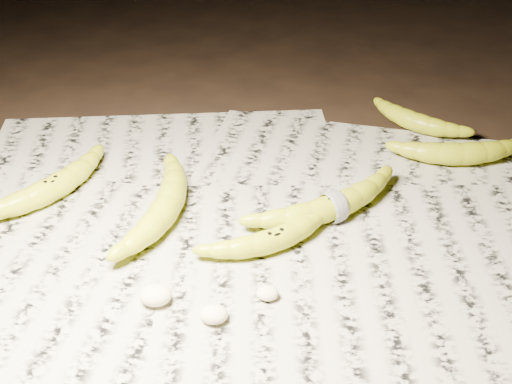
# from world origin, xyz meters

# --- Properties ---
(ground) EXTENTS (3.00, 3.00, 0.00)m
(ground) POSITION_xyz_m (0.00, 0.00, 0.00)
(ground) COLOR black
(ground) RESTS_ON ground
(newspaper_patch) EXTENTS (0.90, 0.70, 0.01)m
(newspaper_patch) POSITION_xyz_m (0.03, 0.02, 0.00)
(newspaper_patch) COLOR #A8A490
(newspaper_patch) RESTS_ON ground
(banana_left_a) EXTENTS (0.17, 0.20, 0.04)m
(banana_left_a) POSITION_xyz_m (-0.28, 0.07, 0.03)
(banana_left_a) COLOR yellow
(banana_left_a) RESTS_ON newspaper_patch
(banana_left_b) EXTENTS (0.10, 0.22, 0.04)m
(banana_left_b) POSITION_xyz_m (-0.11, 0.04, 0.03)
(banana_left_b) COLOR yellow
(banana_left_b) RESTS_ON newspaper_patch
(banana_center) EXTENTS (0.18, 0.14, 0.03)m
(banana_center) POSITION_xyz_m (0.04, -0.02, 0.02)
(banana_center) COLOR yellow
(banana_center) RESTS_ON newspaper_patch
(banana_taped) EXTENTS (0.22, 0.17, 0.04)m
(banana_taped) POSITION_xyz_m (0.12, 0.05, 0.03)
(banana_taped) COLOR yellow
(banana_taped) RESTS_ON newspaper_patch
(banana_upper_a) EXTENTS (0.19, 0.08, 0.04)m
(banana_upper_a) POSITION_xyz_m (0.32, 0.21, 0.03)
(banana_upper_a) COLOR yellow
(banana_upper_a) RESTS_ON newspaper_patch
(banana_upper_b) EXTENTS (0.16, 0.13, 0.03)m
(banana_upper_b) POSITION_xyz_m (0.26, 0.31, 0.02)
(banana_upper_b) COLOR yellow
(banana_upper_b) RESTS_ON newspaper_patch
(measuring_tape) EXTENTS (0.03, 0.04, 0.05)m
(measuring_tape) POSITION_xyz_m (0.12, 0.05, 0.03)
(measuring_tape) COLOR white
(measuring_tape) RESTS_ON newspaper_patch
(flesh_chunk_a) EXTENTS (0.04, 0.03, 0.02)m
(flesh_chunk_a) POSITION_xyz_m (-0.09, -0.13, 0.02)
(flesh_chunk_a) COLOR #F6EABE
(flesh_chunk_a) RESTS_ON newspaper_patch
(flesh_chunk_b) EXTENTS (0.03, 0.03, 0.02)m
(flesh_chunk_b) POSITION_xyz_m (-0.02, -0.16, 0.02)
(flesh_chunk_b) COLOR #F6EABE
(flesh_chunk_b) RESTS_ON newspaper_patch
(flesh_chunk_c) EXTENTS (0.03, 0.02, 0.02)m
(flesh_chunk_c) POSITION_xyz_m (0.04, -0.12, 0.02)
(flesh_chunk_c) COLOR #F6EABE
(flesh_chunk_c) RESTS_ON newspaper_patch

